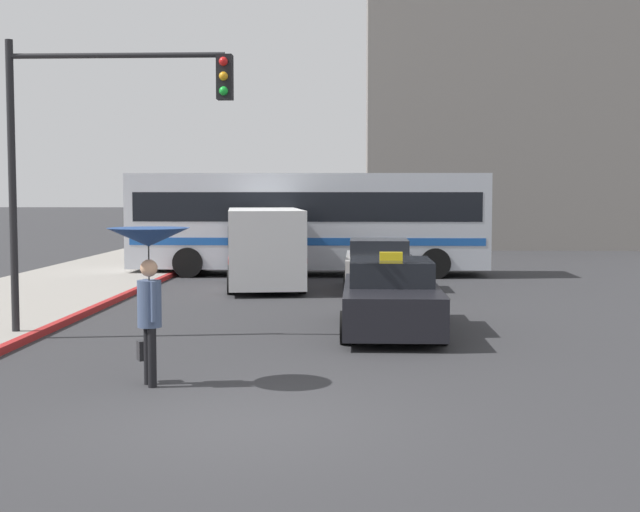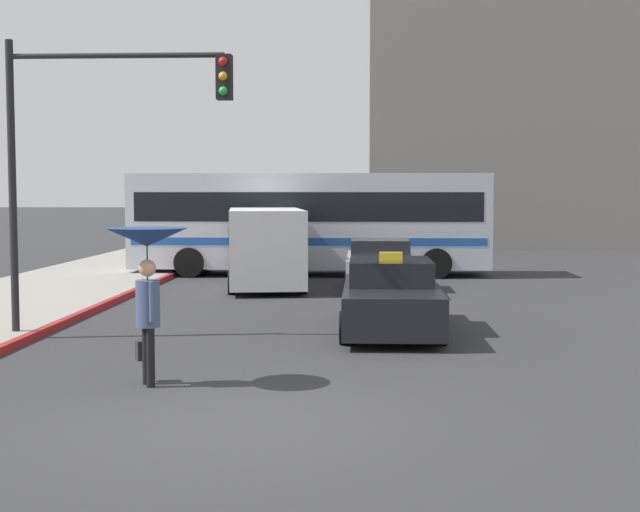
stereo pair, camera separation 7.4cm
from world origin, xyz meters
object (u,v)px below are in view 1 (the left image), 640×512
Objects in this scene: city_bus at (308,219)px; sedan_red at (379,267)px; pedestrian_with_umbrella at (149,257)px; ambulance_van at (265,244)px; traffic_light at (102,129)px; taxi at (391,298)px.

sedan_red is at bearing 25.25° from city_bus.
ambulance_van is at bearing -29.09° from pedestrian_with_umbrella.
sedan_red is 0.37× the size of city_bus.
pedestrian_with_umbrella is (-1.26, -16.94, -0.03)m from city_bus.
sedan_red is 0.77× the size of ambulance_van.
sedan_red is 10.37m from traffic_light.
traffic_light is (-5.29, -1.16, 3.19)m from taxi.
traffic_light is at bearing 58.00° from sedan_red.
city_bus is at bearing -112.00° from ambulance_van.
taxi is 7.21m from sedan_red.
taxi is at bearing -63.01° from pedestrian_with_umbrella.
pedestrian_with_umbrella is at bearing -65.72° from traffic_light.
ambulance_van reaches higher than pedestrian_with_umbrella.
traffic_light is at bearing -13.09° from city_bus.
pedestrian_with_umbrella is at bearing 80.99° from ambulance_van.
taxi is at bearing 90.52° from sedan_red.
city_bus is 16.99m from pedestrian_with_umbrella.
sedan_red is (-0.07, 7.21, 0.01)m from taxi.
taxi is 0.86× the size of traffic_light.
taxi is 12.16m from city_bus.
traffic_light reaches higher than city_bus.
sedan_red is 1.93× the size of pedestrian_with_umbrella.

